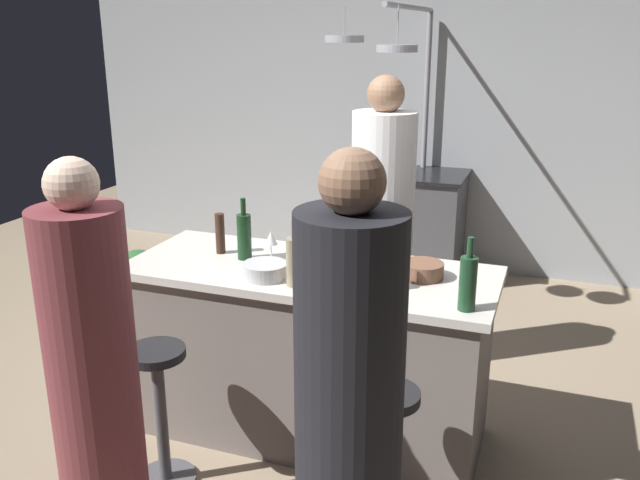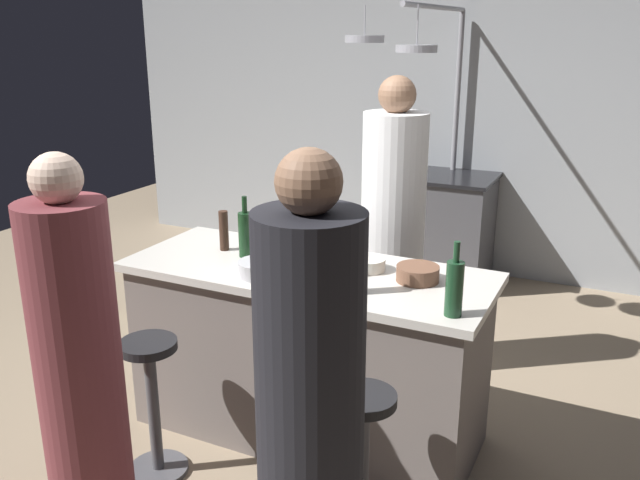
% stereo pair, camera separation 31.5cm
% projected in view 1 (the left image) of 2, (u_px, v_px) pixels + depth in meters
% --- Properties ---
extents(ground_plane, '(9.00, 9.00, 0.00)m').
position_uv_depth(ground_plane, '(310.00, 430.00, 3.49)').
color(ground_plane, gray).
extents(back_wall, '(6.40, 0.16, 2.60)m').
position_uv_depth(back_wall, '(429.00, 116.00, 5.65)').
color(back_wall, '#9EA3A8').
rests_on(back_wall, ground_plane).
extents(kitchen_island, '(1.80, 0.72, 0.90)m').
position_uv_depth(kitchen_island, '(310.00, 352.00, 3.36)').
color(kitchen_island, slate).
rests_on(kitchen_island, ground_plane).
extents(stove_range, '(0.80, 0.64, 0.89)m').
position_uv_depth(stove_range, '(415.00, 225.00, 5.55)').
color(stove_range, '#47474C').
rests_on(stove_range, ground_plane).
extents(chef, '(0.37, 0.37, 1.77)m').
position_uv_depth(chef, '(382.00, 238.00, 3.97)').
color(chef, white).
rests_on(chef, ground_plane).
extents(bar_stool_right, '(0.28, 0.28, 0.68)m').
position_uv_depth(bar_stool_right, '(385.00, 459.00, 2.64)').
color(bar_stool_right, '#4C4C51').
rests_on(bar_stool_right, ground_plane).
extents(guest_right, '(0.36, 0.36, 1.68)m').
position_uv_depth(guest_right, '(349.00, 421.00, 2.18)').
color(guest_right, black).
rests_on(guest_right, ground_plane).
extents(bar_stool_left, '(0.28, 0.28, 0.68)m').
position_uv_depth(bar_stool_left, '(160.00, 410.00, 2.98)').
color(bar_stool_left, '#4C4C51').
rests_on(bar_stool_left, ground_plane).
extents(guest_left, '(0.34, 0.34, 1.59)m').
position_uv_depth(guest_left, '(94.00, 379.00, 2.53)').
color(guest_left, brown).
rests_on(guest_left, ground_plane).
extents(overhead_pot_rack, '(0.61, 1.45, 2.17)m').
position_uv_depth(overhead_pot_rack, '(399.00, 80.00, 4.76)').
color(overhead_pot_rack, gray).
rests_on(overhead_pot_rack, ground_plane).
extents(potted_plant, '(0.36, 0.36, 0.52)m').
position_uv_depth(potted_plant, '(139.00, 280.00, 4.75)').
color(potted_plant, brown).
rests_on(potted_plant, ground_plane).
extents(pepper_mill, '(0.05, 0.05, 0.21)m').
position_uv_depth(pepper_mill, '(220.00, 233.00, 3.42)').
color(pepper_mill, '#382319').
rests_on(pepper_mill, kitchen_island).
extents(wine_bottle_rose, '(0.07, 0.07, 0.33)m').
position_uv_depth(wine_bottle_rose, '(310.00, 254.00, 3.03)').
color(wine_bottle_rose, '#B78C8E').
rests_on(wine_bottle_rose, kitchen_island).
extents(wine_bottle_green, '(0.07, 0.07, 0.31)m').
position_uv_depth(wine_bottle_green, '(468.00, 282.00, 2.71)').
color(wine_bottle_green, '#193D23').
rests_on(wine_bottle_green, kitchen_island).
extents(wine_bottle_red, '(0.07, 0.07, 0.31)m').
position_uv_depth(wine_bottle_red, '(244.00, 236.00, 3.33)').
color(wine_bottle_red, '#143319').
rests_on(wine_bottle_red, kitchen_island).
extents(wine_bottle_white, '(0.07, 0.07, 0.31)m').
position_uv_depth(wine_bottle_white, '(294.00, 261.00, 2.97)').
color(wine_bottle_white, gray).
rests_on(wine_bottle_white, kitchen_island).
extents(wine_bottle_dark, '(0.07, 0.07, 0.31)m').
position_uv_depth(wine_bottle_dark, '(367.00, 265.00, 2.91)').
color(wine_bottle_dark, black).
rests_on(wine_bottle_dark, kitchen_island).
extents(wine_glass_near_left_guest, '(0.07, 0.07, 0.15)m').
position_uv_depth(wine_glass_near_left_guest, '(271.00, 240.00, 3.31)').
color(wine_glass_near_left_guest, silver).
rests_on(wine_glass_near_left_guest, kitchen_island).
extents(wine_glass_by_chef, '(0.07, 0.07, 0.15)m').
position_uv_depth(wine_glass_by_chef, '(322.00, 241.00, 3.30)').
color(wine_glass_by_chef, silver).
rests_on(wine_glass_by_chef, kitchen_island).
extents(mixing_bowl_ceramic, '(0.16, 0.16, 0.06)m').
position_uv_depth(mixing_bowl_ceramic, '(371.00, 263.00, 3.22)').
color(mixing_bowl_ceramic, silver).
rests_on(mixing_bowl_ceramic, kitchen_island).
extents(mixing_bowl_steel, '(0.21, 0.21, 0.07)m').
position_uv_depth(mixing_bowl_steel, '(265.00, 270.00, 3.09)').
color(mixing_bowl_steel, '#B7B7BC').
rests_on(mixing_bowl_steel, kitchen_island).
extents(mixing_bowl_wooden, '(0.20, 0.20, 0.07)m').
position_uv_depth(mixing_bowl_wooden, '(422.00, 270.00, 3.10)').
color(mixing_bowl_wooden, brown).
rests_on(mixing_bowl_wooden, kitchen_island).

